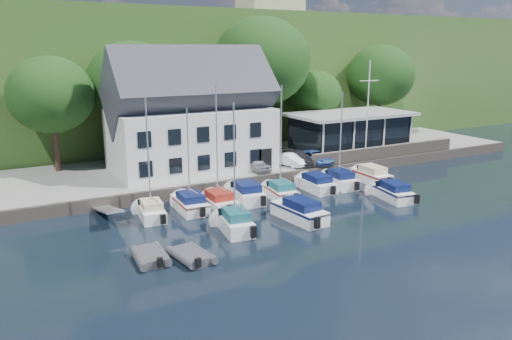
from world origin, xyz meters
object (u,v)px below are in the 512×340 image
at_px(flagpole, 368,111).
at_px(boat_r2_2, 299,209).
at_px(club_pavilion, 350,132).
at_px(dinghy_1, 192,254).
at_px(boat_r1_3, 246,192).
at_px(dinghy_0, 150,255).
at_px(car_silver, 255,163).
at_px(boat_r2_4, 392,190).
at_px(boat_r1_0, 149,162).
at_px(boat_r1_5, 316,182).
at_px(boat_r2_1, 234,162).
at_px(boat_r1_7, 370,174).
at_px(boat_r1_1, 188,154).
at_px(harbor_building, 191,121).
at_px(boat_r1_4, 281,146).
at_px(car_blue, 314,157).
at_px(car_white, 289,160).
at_px(boat_r1_6, 341,135).
at_px(boat_r1_2, 217,151).
at_px(car_dgrey, 298,157).

height_order(flagpole, boat_r2_2, flagpole).
xyz_separation_m(club_pavilion, dinghy_1, (-24.87, -16.65, -2.69)).
relative_size(boat_r1_3, boat_r2_2, 0.91).
bearing_deg(boat_r2_2, dinghy_0, -176.48).
height_order(car_silver, boat_r2_4, car_silver).
bearing_deg(dinghy_1, boat_r2_4, 2.92).
height_order(boat_r1_0, boat_r1_3, boat_r1_0).
height_order(boat_r1_5, dinghy_0, boat_r1_5).
distance_m(boat_r1_0, boat_r2_1, 6.63).
bearing_deg(boat_r1_5, boat_r1_3, -177.76).
xyz_separation_m(boat_r1_7, boat_r2_4, (-2.00, -4.87, -0.05)).
bearing_deg(boat_r1_1, boat_r1_5, 2.54).
distance_m(club_pavilion, boat_r2_2, 20.99).
bearing_deg(boat_r1_7, boat_r1_5, 179.84).
relative_size(harbor_building, boat_r1_4, 1.68).
height_order(boat_r1_1, boat_r1_7, boat_r1_1).
bearing_deg(car_blue, car_white, 169.46).
xyz_separation_m(boat_r1_5, boat_r2_4, (3.86, -5.08, 0.00)).
distance_m(harbor_building, boat_r1_0, 11.31).
height_order(boat_r2_4, dinghy_0, boat_r2_4).
bearing_deg(dinghy_0, boat_r1_5, 27.89).
distance_m(boat_r1_5, dinghy_0, 18.39).
distance_m(car_white, boat_r2_1, 15.67).
height_order(car_silver, flagpole, flagpole).
height_order(boat_r1_7, boat_r2_1, boat_r2_1).
relative_size(car_silver, boat_r1_5, 0.63).
height_order(boat_r1_3, boat_r1_6, boat_r1_6).
relative_size(harbor_building, boat_r2_2, 2.21).
bearing_deg(boat_r1_3, boat_r1_7, 6.64).
xyz_separation_m(boat_r1_2, boat_r1_4, (5.60, 0.15, -0.21)).
xyz_separation_m(car_white, boat_r2_1, (-11.03, -10.68, 3.14)).
relative_size(boat_r1_3, dinghy_1, 1.90).
bearing_deg(car_blue, boat_r1_2, -161.07).
bearing_deg(boat_r1_5, boat_r1_0, -176.01).
bearing_deg(boat_r1_7, boat_r2_2, -152.24).
relative_size(harbor_building, boat_r1_3, 2.44).
bearing_deg(boat_r2_1, club_pavilion, 42.31).
xyz_separation_m(flagpole, boat_r1_6, (-6.53, -4.20, -1.30)).
height_order(car_blue, boat_r1_6, boat_r1_6).
bearing_deg(car_dgrey, boat_r1_2, -148.15).
xyz_separation_m(boat_r2_1, dinghy_1, (-4.22, -2.93, -4.37)).
xyz_separation_m(car_white, boat_r1_4, (-4.46, -5.68, 2.71)).
height_order(boat_r1_7, boat_r2_2, boat_r2_2).
height_order(boat_r1_0, boat_r2_1, boat_r2_1).
distance_m(car_white, boat_r1_4, 7.71).
relative_size(boat_r1_5, boat_r2_4, 1.00).
bearing_deg(boat_r2_4, car_blue, 103.58).
distance_m(club_pavilion, boat_r1_7, 9.67).
height_order(boat_r1_3, dinghy_1, boat_r1_3).
bearing_deg(boat_r1_0, car_white, 26.73).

